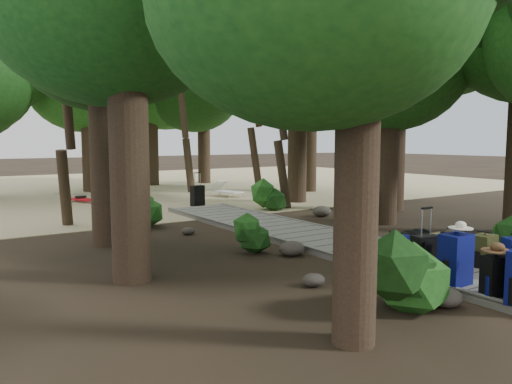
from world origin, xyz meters
TOP-DOWN VIEW (x-y plane):
  - ground at (0.00, 0.00)m, footprint 120.00×120.00m
  - sand_beach at (0.00, 16.00)m, footprint 40.00×22.00m
  - boardwalk at (0.00, 1.00)m, footprint 2.00×12.00m
  - backpack_left_b at (-0.76, -3.86)m, footprint 0.40×0.33m
  - backpack_left_c at (-0.75, -3.22)m, footprint 0.48×0.35m
  - backpack_left_d at (-0.70, -2.03)m, footprint 0.45×0.37m
  - backpack_right_d at (0.63, -2.83)m, footprint 0.43×0.32m
  - duffel_right_khaki at (0.66, -2.11)m, footprint 0.67×0.79m
  - duffel_right_black at (0.67, -1.58)m, footprint 0.65×0.78m
  - suitcase_on_boardwalk at (-0.78, -2.69)m, footprint 0.47×0.31m
  - lone_suitcase_on_sand at (0.41, 7.72)m, footprint 0.49×0.34m
  - hat_brown at (-0.71, -3.85)m, footprint 0.44×0.44m
  - hat_white at (-0.70, -3.25)m, footprint 0.36×0.36m
  - kayak at (-2.71, 11.03)m, footprint 1.75×3.05m
  - sun_lounger at (2.76, 9.64)m, footprint 1.15×2.02m
  - tree_right_c at (3.15, 1.68)m, footprint 5.07×5.07m
  - tree_right_d at (5.36, 3.42)m, footprint 6.11×6.11m
  - tree_right_e at (4.06, 6.81)m, footprint 5.57×5.57m
  - tree_right_f at (6.87, 9.51)m, footprint 5.19×5.19m
  - tree_left_a at (-3.40, -3.76)m, footprint 4.23×4.23m
  - tree_left_c at (-4.13, 3.14)m, footprint 4.95×4.95m
  - tree_back_a at (-1.34, 14.77)m, footprint 5.28×5.28m
  - tree_back_b at (2.19, 16.31)m, footprint 5.35×5.35m
  - tree_back_c at (4.96, 15.94)m, footprint 5.21×5.21m
  - palm_right_a at (2.83, 5.86)m, footprint 4.03×4.03m
  - palm_right_b at (5.20, 11.32)m, footprint 4.45×4.45m
  - palm_right_c at (2.52, 12.25)m, footprint 4.48×4.48m
  - palm_left_a at (-4.48, 6.16)m, footprint 3.87×3.87m
  - rock_left_a at (-1.43, -3.57)m, footprint 0.47×0.42m
  - rock_left_b at (-2.35, -1.81)m, footprint 0.37×0.33m
  - rock_left_c at (-1.35, 0.05)m, footprint 0.53×0.48m
  - rock_left_d at (-2.11, 3.23)m, footprint 0.33×0.30m
  - rock_right_b at (2.75, -0.78)m, footprint 0.50×0.45m
  - rock_right_c at (1.96, 1.75)m, footprint 0.30×0.27m
  - rock_right_d at (2.51, 3.61)m, footprint 0.59×0.53m
  - shrub_left_a at (-2.09, -3.42)m, footprint 1.12×1.12m
  - shrub_left_b at (-1.80, 0.57)m, footprint 0.85×0.85m
  - shrub_left_c at (-2.69, 4.96)m, footprint 1.11×1.11m
  - shrub_right_b at (2.85, 2.18)m, footprint 1.32×1.32m
  - shrub_right_c at (2.01, 5.56)m, footprint 0.93×0.93m

SIDE VIEW (x-z plane):
  - ground at x=0.00m, z-range 0.00..0.00m
  - sand_beach at x=0.00m, z-range 0.00..0.02m
  - boardwalk at x=0.00m, z-range 0.00..0.12m
  - rock_right_c at x=1.96m, z-range 0.00..0.17m
  - rock_left_d at x=-2.11m, z-range 0.00..0.18m
  - rock_left_b at x=-2.35m, z-range 0.00..0.20m
  - rock_left_a at x=-1.43m, z-range 0.00..0.26m
  - rock_right_b at x=2.75m, z-range 0.00..0.28m
  - rock_left_c at x=-1.35m, z-range 0.00..0.29m
  - rock_right_d at x=2.51m, z-range 0.00..0.32m
  - kayak at x=-2.71m, z-range 0.02..0.32m
  - duffel_right_black at x=0.67m, z-range 0.12..0.54m
  - sun_lounger at x=2.76m, z-range 0.02..0.64m
  - duffel_right_khaki at x=0.66m, z-range 0.12..0.56m
  - lone_suitcase_on_sand at x=0.41m, z-range 0.02..0.73m
  - shrub_left_b at x=-1.80m, z-range 0.00..0.77m
  - shrub_right_c at x=2.01m, z-range 0.00..0.84m
  - backpack_right_d at x=0.63m, z-range 0.12..0.74m
  - backpack_left_d at x=-0.70m, z-range 0.12..0.74m
  - backpack_left_b at x=-0.76m, z-range 0.12..0.75m
  - suitcase_on_boardwalk at x=-0.78m, z-range 0.12..0.79m
  - shrub_left_c at x=-2.69m, z-range 0.00..1.00m
  - shrub_left_a at x=-2.09m, z-range 0.00..1.01m
  - backpack_left_c at x=-0.75m, z-range 0.12..0.98m
  - shrub_right_b at x=2.85m, z-range 0.00..1.19m
  - hat_brown at x=-0.71m, z-range 0.75..0.88m
  - hat_white at x=-0.70m, z-range 0.98..1.10m
  - palm_left_a at x=-4.48m, z-range 0.00..6.15m
  - palm_right_a at x=2.83m, z-range 0.00..6.87m
  - tree_left_a at x=-3.40m, z-range 0.00..7.04m
  - palm_right_c at x=2.52m, z-range 0.00..7.12m
  - palm_right_b at x=5.20m, z-range 0.00..8.60m
  - tree_left_c at x=-4.13m, z-range 0.00..8.61m
  - tree_right_c at x=3.15m, z-range 0.00..8.78m
  - tree_back_a at x=-1.34m, z-range 0.00..9.14m
  - tree_right_f at x=6.87m, z-range 0.00..9.26m
  - tree_back_c at x=4.96m, z-range 0.00..9.38m
  - tree_back_b at x=2.19m, z-range 0.00..9.55m
  - tree_right_e at x=4.06m, z-range 0.00..10.02m
  - tree_right_d at x=5.36m, z-range 0.00..11.20m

